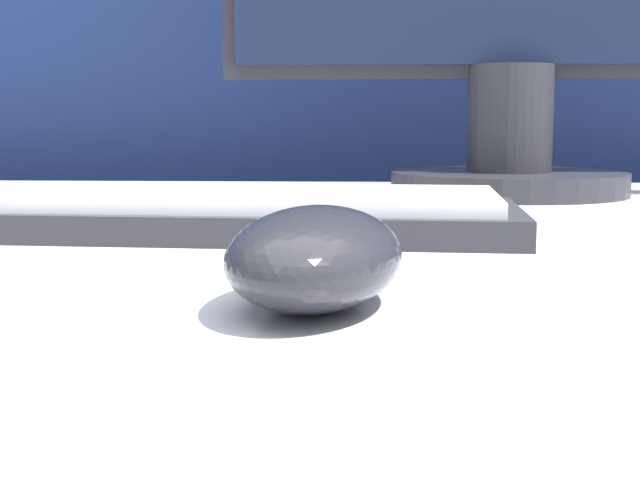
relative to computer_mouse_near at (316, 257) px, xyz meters
The scene contains 3 objects.
partition_panel 0.77m from the computer_mouse_near, 90.74° to the left, with size 5.00×0.03×1.43m.
computer_mouse_near is the anchor object (origin of this frame).
keyboard 0.24m from the computer_mouse_near, 118.17° to the left, with size 0.45×0.17×0.02m.
Camera 1 is at (0.03, -0.43, 0.77)m, focal length 50.00 mm.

